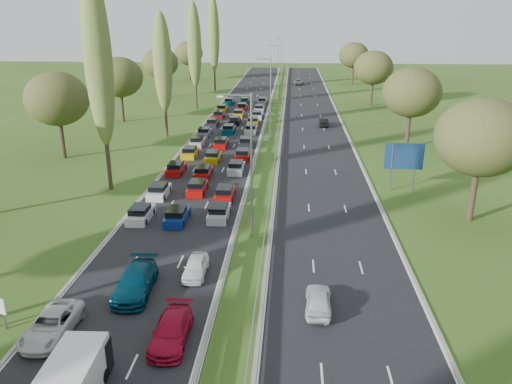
# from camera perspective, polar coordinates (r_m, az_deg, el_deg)

# --- Properties ---
(ground) EXTENTS (260.00, 260.00, 0.00)m
(ground) POSITION_cam_1_polar(r_m,az_deg,el_deg) (77.34, 1.70, 6.33)
(ground) COLOR #304B17
(ground) RESTS_ON ground
(near_carriageway) EXTENTS (10.50, 215.00, 0.04)m
(near_carriageway) POSITION_cam_1_polar(r_m,az_deg,el_deg) (80.32, -3.07, 6.80)
(near_carriageway) COLOR black
(near_carriageway) RESTS_ON ground
(far_carriageway) EXTENTS (10.50, 215.00, 0.04)m
(far_carriageway) POSITION_cam_1_polar(r_m,az_deg,el_deg) (79.80, 6.66, 6.61)
(far_carriageway) COLOR black
(far_carriageway) RESTS_ON ground
(central_reservation) EXTENTS (2.36, 215.00, 0.32)m
(central_reservation) POSITION_cam_1_polar(r_m,az_deg,el_deg) (79.66, 1.78, 7.12)
(central_reservation) COLOR gray
(central_reservation) RESTS_ON ground
(lamp_columns) EXTENTS (0.18, 140.18, 12.00)m
(lamp_columns) POSITION_cam_1_polar(r_m,az_deg,el_deg) (74.23, 1.68, 10.49)
(lamp_columns) COLOR gray
(lamp_columns) RESTS_ON ground
(poplar_row) EXTENTS (2.80, 127.80, 22.44)m
(poplar_row) POSITION_cam_1_polar(r_m,az_deg,el_deg) (66.45, -13.05, 14.52)
(poplar_row) COLOR #2D2116
(poplar_row) RESTS_ON ground
(woodland_left) EXTENTS (8.00, 166.00, 11.10)m
(woodland_left) POSITION_cam_1_polar(r_m,az_deg,el_deg) (65.76, -23.04, 9.31)
(woodland_left) COLOR #2D2116
(woodland_left) RESTS_ON ground
(woodland_right) EXTENTS (8.00, 153.00, 11.10)m
(woodland_right) POSITION_cam_1_polar(r_m,az_deg,el_deg) (64.82, 18.97, 9.67)
(woodland_right) COLOR #2D2116
(woodland_right) RESTS_ON ground
(traffic_queue_fill) EXTENTS (9.09, 68.83, 0.80)m
(traffic_queue_fill) POSITION_cam_1_polar(r_m,az_deg,el_deg) (75.45, -3.53, 6.31)
(traffic_queue_fill) COLOR silver
(traffic_queue_fill) RESTS_ON ground
(near_car_2) EXTENTS (2.33, 4.97, 1.37)m
(near_car_2) POSITION_cam_1_polar(r_m,az_deg,el_deg) (32.03, -22.32, -13.84)
(near_car_2) COLOR silver
(near_car_2) RESTS_ON near_carriageway
(near_car_7) EXTENTS (2.51, 5.65, 1.61)m
(near_car_7) POSITION_cam_1_polar(r_m,az_deg,el_deg) (34.65, -13.62, -9.96)
(near_car_7) COLOR #043045
(near_car_7) RESTS_ON near_carriageway
(near_car_11) EXTENTS (2.00, 4.81, 1.39)m
(near_car_11) POSITION_cam_1_polar(r_m,az_deg,el_deg) (29.67, -9.66, -15.36)
(near_car_11) COLOR maroon
(near_car_11) RESTS_ON near_carriageway
(near_car_12) EXTENTS (1.57, 3.84, 1.30)m
(near_car_12) POSITION_cam_1_polar(r_m,az_deg,el_deg) (36.17, -6.92, -8.47)
(near_car_12) COLOR white
(near_car_12) RESTS_ON near_carriageway
(far_car_0) EXTENTS (1.79, 4.08, 1.37)m
(far_car_0) POSITION_cam_1_polar(r_m,az_deg,el_deg) (32.26, 7.14, -12.13)
(far_car_0) COLOR silver
(far_car_0) RESTS_ON far_carriageway
(far_car_1) EXTENTS (1.50, 4.19, 1.37)m
(far_car_1) POSITION_cam_1_polar(r_m,az_deg,el_deg) (85.70, 7.74, 7.94)
(far_car_1) COLOR black
(far_car_1) RESTS_ON far_carriageway
(far_car_2) EXTENTS (2.58, 5.34, 1.47)m
(far_car_2) POSITION_cam_1_polar(r_m,az_deg,el_deg) (139.53, 4.89, 12.45)
(far_car_2) COLOR slate
(far_car_2) RESTS_ON far_carriageway
(white_van_rear) EXTENTS (2.22, 5.66, 2.27)m
(white_van_rear) POSITION_cam_1_polar(r_m,az_deg,el_deg) (26.66, -20.36, -19.80)
(white_van_rear) COLOR silver
(white_van_rear) RESTS_ON near_carriageway
(direction_sign) EXTENTS (4.00, 0.21, 5.20)m
(direction_sign) POSITION_cam_1_polar(r_m,az_deg,el_deg) (54.20, 16.55, 3.70)
(direction_sign) COLOR gray
(direction_sign) RESTS_ON ground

